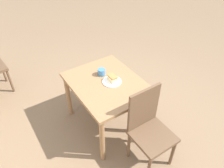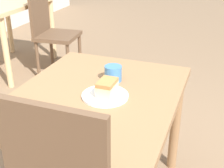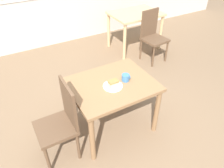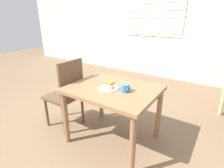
{
  "view_description": "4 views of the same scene",
  "coord_description": "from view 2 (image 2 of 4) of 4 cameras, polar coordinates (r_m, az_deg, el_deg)",
  "views": [
    {
      "loc": [
        -1.63,
        1.33,
        2.32
      ],
      "look_at": [
        0.03,
        0.24,
        0.72
      ],
      "focal_mm": 35.0,
      "sensor_mm": 36.0,
      "label": 1
    },
    {
      "loc": [
        -1.16,
        -0.29,
        1.41
      ],
      "look_at": [
        0.1,
        0.18,
        0.77
      ],
      "focal_mm": 50.0,
      "sensor_mm": 36.0,
      "label": 2
    },
    {
      "loc": [
        -0.91,
        -1.52,
        2.23
      ],
      "look_at": [
        0.08,
        0.23,
        0.72
      ],
      "focal_mm": 35.0,
      "sensor_mm": 36.0,
      "label": 3
    },
    {
      "loc": [
        1.09,
        -1.26,
        1.44
      ],
      "look_at": [
        0.12,
        0.2,
        0.77
      ],
      "focal_mm": 28.0,
      "sensor_mm": 36.0,
      "label": 4
    }
  ],
  "objects": [
    {
      "name": "chair_far_corner",
      "position": [
        3.41,
        -11.13,
        9.89
      ],
      "size": [
        0.45,
        0.45,
        0.95
      ],
      "rotation": [
        0.0,
        0.0,
        0.1
      ],
      "color": "brown",
      "rests_on": "ground_plane"
    },
    {
      "name": "dining_table_near",
      "position": [
        1.59,
        -2.87,
        -4.94
      ],
      "size": [
        0.98,
        0.79,
        0.7
      ],
      "color": "olive",
      "rests_on": "ground_plane"
    },
    {
      "name": "dining_table_far",
      "position": [
        3.68,
        -19.13,
        12.23
      ],
      "size": [
        0.98,
        0.73,
        0.76
      ],
      "color": "tan",
      "rests_on": "ground_plane"
    },
    {
      "name": "plate",
      "position": [
        1.5,
        -1.28,
        -2.15
      ],
      "size": [
        0.23,
        0.23,
        0.01
      ],
      "color": "white",
      "rests_on": "dining_table_near"
    },
    {
      "name": "cake_slice",
      "position": [
        1.48,
        -0.92,
        -0.69
      ],
      "size": [
        0.12,
        0.08,
        0.07
      ],
      "color": "beige",
      "rests_on": "plate"
    },
    {
      "name": "coffee_mug",
      "position": [
        1.66,
        0.25,
        2.01
      ],
      "size": [
        0.1,
        0.09,
        0.08
      ],
      "color": "teal",
      "rests_on": "dining_table_near"
    }
  ]
}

